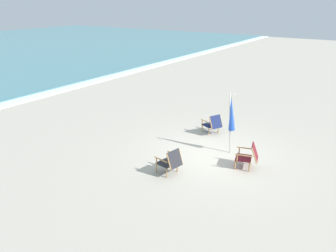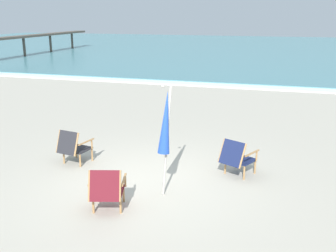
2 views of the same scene
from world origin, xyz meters
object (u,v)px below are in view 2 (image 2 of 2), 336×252
beach_chair_far_center (237,157)px  umbrella_furled_blue (166,123)px  beach_chair_back_left (107,189)px  beach_chair_front_left (73,146)px

beach_chair_far_center → umbrella_furled_blue: bearing=-134.0°
beach_chair_back_left → beach_chair_front_left: (-1.68, 1.81, 0.00)m
beach_chair_far_center → umbrella_furled_blue: umbrella_furled_blue is taller
umbrella_furled_blue → beach_chair_front_left: bearing=161.0°
beach_chair_far_center → umbrella_furled_blue: size_ratio=0.42×
umbrella_furled_blue → beach_chair_back_left: bearing=-128.1°
beach_chair_back_left → umbrella_furled_blue: umbrella_furled_blue is taller
beach_chair_front_left → beach_chair_back_left: bearing=-47.2°
beach_chair_far_center → beach_chair_front_left: 3.64m
beach_chair_far_center → umbrella_furled_blue: 1.95m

